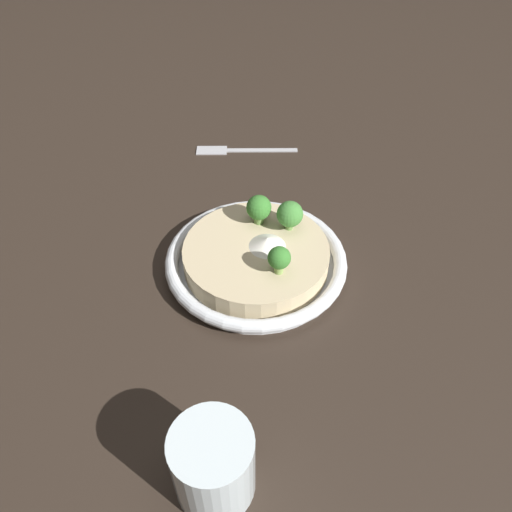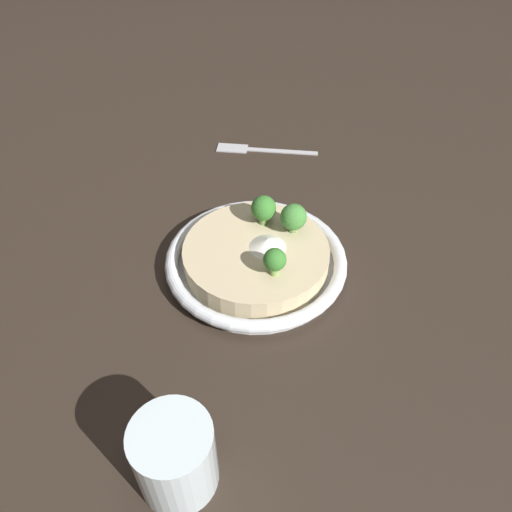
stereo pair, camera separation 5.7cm
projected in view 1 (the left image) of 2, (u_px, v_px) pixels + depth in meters
The scene contains 8 objects.
ground_plane at pixel (256, 268), 0.67m from camera, with size 6.00×6.00×0.00m, color #2D231C.
risotto_bowl at pixel (256, 259), 0.65m from camera, with size 0.24×0.24×0.04m.
cheese_sprinkle at pixel (267, 242), 0.64m from camera, with size 0.05×0.05×0.01m.
broccoli_back_left at pixel (279, 259), 0.59m from camera, with size 0.03×0.03×0.04m.
broccoli_front_left at pixel (290, 214), 0.65m from camera, with size 0.03×0.03×0.04m.
broccoli_front at pixel (259, 208), 0.66m from camera, with size 0.03×0.03×0.04m.
drinking_glass at pixel (213, 464), 0.44m from camera, with size 0.07×0.07×0.08m.
fork_utensil at pixel (236, 150), 0.87m from camera, with size 0.14×0.13×0.00m.
Camera 1 is at (-0.31, 0.35, 0.48)m, focal length 35.00 mm.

